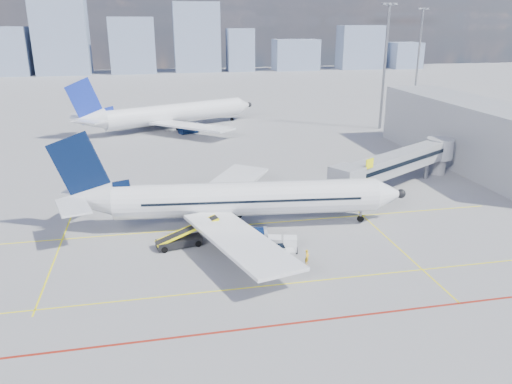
% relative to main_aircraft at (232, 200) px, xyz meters
% --- Properties ---
extents(ground, '(420.00, 420.00, 0.00)m').
position_rel_main_aircraft_xyz_m(ground, '(1.70, -7.76, -3.22)').
color(ground, gray).
rests_on(ground, ground).
extents(apron_markings, '(90.00, 35.12, 0.01)m').
position_rel_main_aircraft_xyz_m(apron_markings, '(1.13, -11.67, -3.22)').
color(apron_markings, '#F7EE0D').
rests_on(apron_markings, ground).
extents(jet_bridge, '(23.55, 15.78, 6.30)m').
position_rel_main_aircraft_xyz_m(jet_bridge, '(25.21, 9.15, 0.52)').
color(jet_bridge, '#95989E').
rests_on(jet_bridge, ground).
extents(terminal_block, '(10.00, 42.00, 10.00)m').
position_rel_main_aircraft_xyz_m(terminal_block, '(41.65, 18.24, 1.78)').
color(terminal_block, '#95989E').
rests_on(terminal_block, ground).
extents(floodlight_mast_ne, '(3.20, 0.61, 25.45)m').
position_rel_main_aircraft_xyz_m(floodlight_mast_ne, '(39.70, 47.23, 10.37)').
color(floodlight_mast_ne, slate).
rests_on(floodlight_mast_ne, ground).
extents(floodlight_mast_far, '(3.20, 0.61, 25.45)m').
position_rel_main_aircraft_xyz_m(floodlight_mast_far, '(66.70, 82.23, 10.37)').
color(floodlight_mast_far, slate).
rests_on(floodlight_mast_far, ground).
extents(distant_skyline, '(245.73, 15.50, 31.69)m').
position_rel_main_aircraft_xyz_m(distant_skyline, '(-14.62, 182.24, 8.70)').
color(distant_skyline, slate).
rests_on(distant_skyline, ground).
extents(main_aircraft, '(38.88, 33.82, 11.37)m').
position_rel_main_aircraft_xyz_m(main_aircraft, '(0.00, 0.00, 0.00)').
color(main_aircraft, silver).
rests_on(main_aircraft, ground).
extents(second_aircraft, '(40.03, 33.77, 12.38)m').
position_rel_main_aircraft_xyz_m(second_aircraft, '(-4.78, 55.75, -0.00)').
color(second_aircraft, silver).
rests_on(second_aircraft, ground).
extents(baggage_tug, '(2.17, 1.33, 1.49)m').
position_rel_main_aircraft_xyz_m(baggage_tug, '(3.41, -9.04, -2.51)').
color(baggage_tug, silver).
rests_on(baggage_tug, ground).
extents(cargo_dolly, '(3.33, 2.11, 1.69)m').
position_rel_main_aircraft_xyz_m(cargo_dolly, '(3.78, -7.62, -2.30)').
color(cargo_dolly, black).
rests_on(cargo_dolly, ground).
extents(belt_loader, '(6.75, 2.83, 2.71)m').
position_rel_main_aircraft_xyz_m(belt_loader, '(-6.03, -4.07, -2.52)').
color(belt_loader, black).
rests_on(belt_loader, ground).
extents(ramp_worker, '(0.63, 0.66, 1.53)m').
position_rel_main_aircraft_xyz_m(ramp_worker, '(5.45, -10.57, -2.46)').
color(ramp_worker, yellow).
rests_on(ramp_worker, ground).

